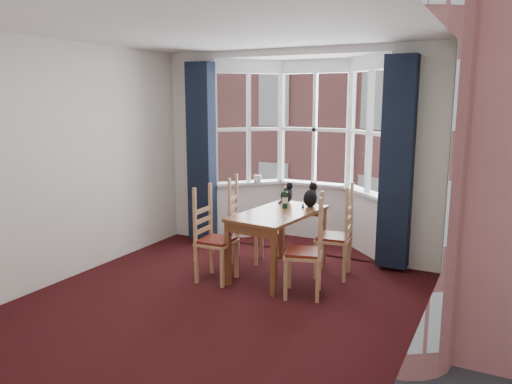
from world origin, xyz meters
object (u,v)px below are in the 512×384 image
Objects in this scene: candle_short at (259,179)px; dining_table at (278,221)px; chair_right_far at (341,239)px; cat_left at (287,195)px; chair_right_near at (312,254)px; chair_left_near at (210,241)px; cat_right at (311,197)px; candle_tall at (256,179)px; chair_left_far at (240,226)px; wine_bottle at (285,199)px.

dining_table is at bearing -55.38° from candle_short.
candle_short is at bearing 146.22° from chair_right_far.
chair_right_far is 3.32× the size of cat_left.
dining_table is 1.52× the size of chair_right_near.
cat_left reaches higher than chair_left_near.
chair_right_near is at bearing -53.56° from cat_left.
chair_left_near is 1.26m from cat_left.
cat_right is 2.92× the size of candle_short.
chair_left_near is at bearing -142.13° from dining_table.
chair_left_far is at bearing -73.82° from candle_tall.
cat_right is at bearing -13.19° from cat_left.
candle_short reaches higher than chair_right_far.
chair_right_far is (0.70, 0.28, -0.21)m from dining_table.
chair_right_far is 0.67m from cat_right.
chair_right_near is 2.84× the size of cat_right.
cat_right is (0.23, 0.47, 0.23)m from dining_table.
chair_left_near is 1.96m from candle_tall.
candle_tall is 1.05× the size of candle_short.
wine_bottle is at bearing -135.62° from cat_right.
dining_table is 0.78m from chair_right_near.
chair_left_near is at bearing -81.02° from candle_short.
chair_right_far is (0.10, 0.72, 0.00)m from chair_right_near.
wine_bottle is (-0.25, -0.24, -0.00)m from cat_right.
cat_right is 1.18× the size of wine_bottle.
cat_right is (-0.47, 0.19, 0.44)m from chair_right_far.
chair_right_far is at bearing -0.17° from chair_left_far.
chair_right_far is 3.35× the size of wine_bottle.
cat_right is (0.89, 0.98, 0.44)m from chair_left_near.
chair_right_near is 0.73m from chair_right_far.
dining_table is at bearing -86.08° from wine_bottle.
candle_short reaches higher than chair_left_near.
wine_bottle is at bearing 93.92° from dining_table.
dining_table is 5.10× the size of wine_bottle.
candle_short reaches higher than dining_table.
dining_table is at bearing 37.87° from chair_left_near.
chair_left_far is at bearing 179.83° from chair_right_far.
cat_right is at bearing 63.67° from dining_table.
cat_left is (-0.74, 1.00, 0.43)m from chair_right_near.
cat_left is (0.53, 1.07, 0.43)m from chair_left_near.
chair_left_near is (-0.66, -0.51, -0.21)m from dining_table.
wine_bottle reaches higher than chair_left_far.
chair_left_far is 0.81m from wine_bottle.
chair_right_far is (1.36, 0.79, 0.00)m from chair_left_near.
dining_table is 0.86m from chair_left_near.
cat_left is (0.56, 0.27, 0.43)m from chair_left_far.
cat_left is 1.01× the size of wine_bottle.
candle_tall is at bearing 126.49° from dining_table.
dining_table is 1.71m from candle_short.
candle_tall is at bearing -147.10° from candle_short.
dining_table is 1.52× the size of chair_right_far.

